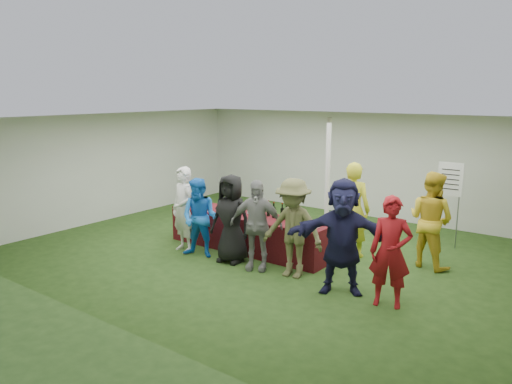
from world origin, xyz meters
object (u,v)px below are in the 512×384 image
Objects in this scene: dump_bucket at (307,224)px; customer_6 at (391,252)px; customer_2 at (231,219)px; customer_3 at (256,225)px; customer_5 at (342,236)px; wine_list_sign at (450,186)px; staff_pourer at (353,210)px; customer_4 at (293,228)px; customer_0 at (183,210)px; staff_back at (431,220)px; serving_table at (248,232)px; customer_1 at (200,218)px.

customer_6 reaches higher than dump_bucket.
customer_2 is 0.64m from customer_3.
customer_5 is (2.39, -0.08, 0.09)m from customer_2.
wine_list_sign is (1.69, 2.89, 0.48)m from dump_bucket.
customer_5 reaches higher than customer_6.
customer_6 is at bearing -24.10° from customer_3.
staff_pourer reaches higher than customer_4.
customer_5 is at bearing 14.25° from customer_0.
customer_3 is at bearing -10.48° from customer_2.
serving_table is at bearing 35.57° from staff_back.
dump_bucket is at bearing 28.03° from customer_0.
customer_4 is at bearing 159.21° from customer_6.
customer_5 is at bearing -8.17° from customer_2.
wine_list_sign reaches higher than customer_3.
customer_0 is 1.81m from customer_3.
customer_0 is at bearing -139.94° from serving_table.
staff_pourer reaches higher than staff_back.
staff_pourer is 1.20× the size of customer_1.
staff_back is (1.44, 0.29, -0.04)m from staff_pourer.
customer_5 is at bearing -11.71° from customer_4.
staff_back is 1.02× the size of customer_4.
staff_back reaches higher than customer_1.
wine_list_sign is at bearing 39.73° from serving_table.
staff_pourer is at bearing 36.31° from customer_3.
staff_pourer is (1.87, 0.95, 0.57)m from serving_table.
customer_0 is 1.11× the size of customer_1.
staff_back is 3.23m from customer_3.
staff_back is 1.03× the size of customer_0.
wine_list_sign reaches higher than customer_4.
customer_1 is 0.92× the size of customer_6.
dump_bucket is (1.52, -0.22, 0.46)m from serving_table.
staff_back reaches higher than wine_list_sign.
customer_3 is 0.89× the size of customer_5.
customer_5 is 1.10× the size of customer_6.
customer_4 is at bearing 63.04° from staff_back.
customer_3 is at bearing 48.61° from staff_pourer.
serving_table is 4.28m from wine_list_sign.
customer_0 is at bearing 40.85° from staff_back.
staff_pourer is 1.10× the size of customer_6.
customer_4 reaches higher than customer_0.
customer_6 is (0.18, -3.55, -0.46)m from wine_list_sign.
customer_1 is at bearing 154.88° from customer_5.
customer_1 is at bearing -136.35° from wine_list_sign.
customer_0 is at bearing 154.11° from customer_5.
customer_6 is (3.90, 0.00, 0.07)m from customer_1.
serving_table is at bearing 16.89° from staff_pourer.
dump_bucket is 1.21m from customer_5.
wine_list_sign is 1.06× the size of customer_2.
customer_4 is (1.54, -0.72, 0.51)m from serving_table.
customer_1 is 0.70m from customer_2.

